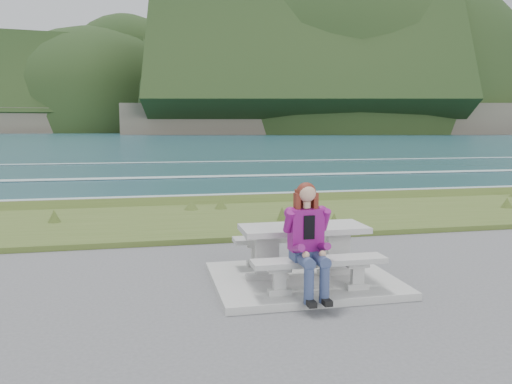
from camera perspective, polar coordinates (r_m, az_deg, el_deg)
concrete_slab at (r=7.41m, az=5.38°, el=-9.95°), size 2.60×2.10×0.10m
picnic_table at (r=7.25m, az=5.44°, el=-5.16°), size 1.80×0.75×0.75m
bench_landward at (r=6.66m, az=7.24°, el=-8.39°), size 1.80×0.35×0.45m
bench_seaward at (r=7.95m, az=3.89°, el=-5.75°), size 1.80×0.35×0.45m
grass_verge at (r=12.15m, az=-1.72°, el=-3.32°), size 160.00×4.50×0.22m
shore_drop at (r=14.97m, az=-3.73°, el=-1.30°), size 160.00×0.80×2.20m
ocean at (r=32.16m, az=-8.19°, el=0.16°), size 1600.00×1600.00×0.09m
headland_range at (r=448.30m, az=13.44°, el=8.15°), size 729.83×363.95×233.05m
seated_woman at (r=6.43m, az=6.15°, el=-7.23°), size 0.43×0.74×1.46m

